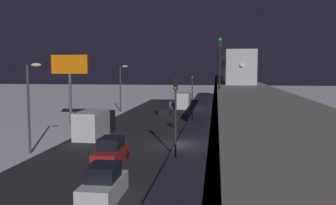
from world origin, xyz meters
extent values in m
plane|color=white|center=(0.00, 0.00, 0.00)|extent=(240.00, 240.00, 0.00)
cube|color=#28282D|center=(5.02, 0.00, 0.00)|extent=(11.00, 99.33, 0.01)
cube|color=gray|center=(-6.63, 0.00, 5.22)|extent=(5.00, 99.33, 0.80)
cube|color=#38383D|center=(-4.25, 0.00, 5.22)|extent=(0.24, 97.35, 0.80)
cylinder|color=gray|center=(-6.63, -42.57, 2.41)|extent=(1.40, 1.40, 4.82)
cylinder|color=gray|center=(-6.63, -28.38, 2.41)|extent=(1.40, 1.40, 4.82)
cylinder|color=gray|center=(-6.63, -14.19, 2.41)|extent=(1.40, 1.40, 4.82)
cylinder|color=gray|center=(-6.63, 0.00, 2.41)|extent=(1.40, 1.40, 4.82)
cylinder|color=gray|center=(-6.63, 14.19, 2.41)|extent=(1.40, 1.40, 4.82)
cube|color=#B7BABF|center=(-6.63, -10.27, 7.32)|extent=(2.90, 18.00, 3.40)
cube|color=black|center=(-6.63, -10.27, 7.73)|extent=(2.94, 16.20, 0.90)
cube|color=#B7BABF|center=(-6.63, -28.87, 7.32)|extent=(2.90, 18.00, 3.40)
cube|color=black|center=(-6.63, -28.87, 7.73)|extent=(2.94, 16.20, 0.90)
cube|color=#B7BABF|center=(-6.63, -47.47, 7.32)|extent=(2.90, 18.00, 3.40)
cube|color=black|center=(-6.63, -47.47, 7.73)|extent=(2.94, 16.20, 0.90)
sphere|color=white|center=(-6.63, -1.22, 7.49)|extent=(0.44, 0.44, 0.44)
cylinder|color=black|center=(-4.54, 5.05, 7.22)|extent=(0.16, 0.16, 3.20)
cube|color=black|center=(-4.54, 5.05, 9.17)|extent=(0.36, 0.28, 0.90)
sphere|color=#19F23F|center=(-4.54, 5.21, 9.40)|extent=(0.22, 0.22, 0.22)
sphere|color=#333333|center=(-4.54, 5.21, 8.94)|extent=(0.22, 0.22, 0.22)
cube|color=#A51E1E|center=(3.62, 7.07, 0.55)|extent=(1.80, 4.75, 1.10)
cube|color=black|center=(3.62, 7.07, 1.54)|extent=(1.58, 2.28, 0.87)
cylinder|color=black|center=(4.48, 5.60, 0.32)|extent=(0.20, 0.64, 0.64)
cylinder|color=black|center=(2.77, 5.60, 0.32)|extent=(0.20, 0.64, 0.64)
cylinder|color=black|center=(4.48, 8.55, 0.32)|extent=(0.20, 0.64, 0.64)
cylinder|color=black|center=(2.77, 8.55, 0.32)|extent=(0.20, 0.64, 0.64)
cube|color=black|center=(3.62, -23.30, 0.55)|extent=(1.80, 4.54, 1.10)
cube|color=black|center=(3.62, -23.30, 1.54)|extent=(1.58, 2.18, 0.87)
cube|color=silver|center=(1.82, 14.77, 0.55)|extent=(1.80, 4.20, 1.10)
cube|color=black|center=(1.82, 14.77, 1.54)|extent=(1.58, 2.02, 0.87)
cube|color=black|center=(8.42, -6.14, 1.20)|extent=(2.30, 2.20, 2.40)
cube|color=silver|center=(8.42, -2.34, 1.40)|extent=(2.40, 5.00, 2.80)
cube|color=#A51E1E|center=(1.62, -35.61, 1.20)|extent=(2.30, 2.20, 2.40)
cube|color=silver|center=(1.62, -31.81, 1.40)|extent=(2.40, 5.00, 2.80)
cylinder|color=#2D2D2D|center=(-1.08, 4.70, 2.75)|extent=(0.16, 0.16, 5.50)
cube|color=black|center=(-1.08, 4.70, 5.95)|extent=(0.32, 0.32, 0.90)
sphere|color=black|center=(-1.08, 4.88, 6.25)|extent=(0.20, 0.20, 0.20)
sphere|color=black|center=(-1.08, 4.88, 5.95)|extent=(0.20, 0.20, 0.20)
sphere|color=#19E53F|center=(-1.08, 4.88, 5.65)|extent=(0.20, 0.20, 0.20)
cylinder|color=#2D2D2D|center=(-1.08, -16.06, 2.75)|extent=(0.16, 0.16, 5.50)
cube|color=black|center=(-1.08, -16.06, 5.95)|extent=(0.32, 0.32, 0.90)
sphere|color=black|center=(-1.08, -15.88, 6.25)|extent=(0.20, 0.20, 0.20)
sphere|color=yellow|center=(-1.08, -15.88, 5.95)|extent=(0.20, 0.20, 0.20)
sphere|color=black|center=(-1.08, -15.88, 5.65)|extent=(0.20, 0.20, 0.20)
cylinder|color=#4C4C51|center=(14.35, -11.33, 3.25)|extent=(0.36, 0.36, 6.50)
cube|color=orange|center=(14.35, -11.33, 7.70)|extent=(4.80, 0.30, 2.40)
cylinder|color=#38383D|center=(11.32, 5.00, 3.75)|extent=(0.20, 0.20, 7.50)
ellipsoid|color=#F4E5B2|center=(10.52, 5.00, 7.50)|extent=(0.90, 0.44, 0.30)
cylinder|color=#38383D|center=(11.32, -25.00, 3.75)|extent=(0.20, 0.20, 7.50)
ellipsoid|color=#F4E5B2|center=(10.52, -25.00, 7.50)|extent=(0.90, 0.44, 0.30)
camera|label=1|loc=(-4.29, 33.96, 7.27)|focal=39.40mm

